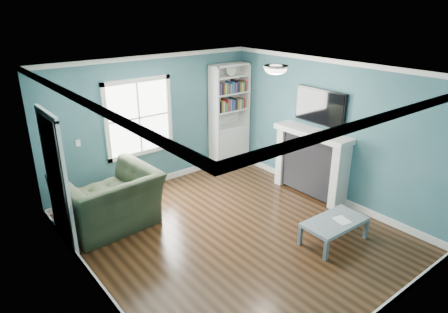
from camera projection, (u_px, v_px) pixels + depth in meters
floor at (234, 233)px, 6.49m from camera, size 5.00×5.00×0.00m
room_walls at (235, 142)px, 5.91m from camera, size 5.00×5.00×5.00m
trim at (234, 163)px, 6.04m from camera, size 4.50×5.00×2.60m
window at (139, 118)px, 7.60m from camera, size 1.40×0.06×1.50m
bookshelf at (229, 127)px, 8.85m from camera, size 0.90×0.35×2.31m
fireplace at (311, 163)px, 7.60m from camera, size 0.44×1.58×1.30m
tv at (320, 107)px, 7.28m from camera, size 0.06×1.10×0.65m
door at (56, 181)px, 5.83m from camera, size 0.12×0.98×2.17m
ceiling_fixture at (276, 69)px, 6.15m from camera, size 0.38×0.38×0.15m
light_switch at (78, 143)px, 7.00m from camera, size 0.08×0.01×0.12m
recliner at (108, 191)px, 6.48m from camera, size 1.55×1.07×1.29m
coffee_table at (335, 223)px, 6.16m from camera, size 1.03×0.58×0.37m
paper_sheet at (342, 220)px, 6.15m from camera, size 0.25×0.29×0.00m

